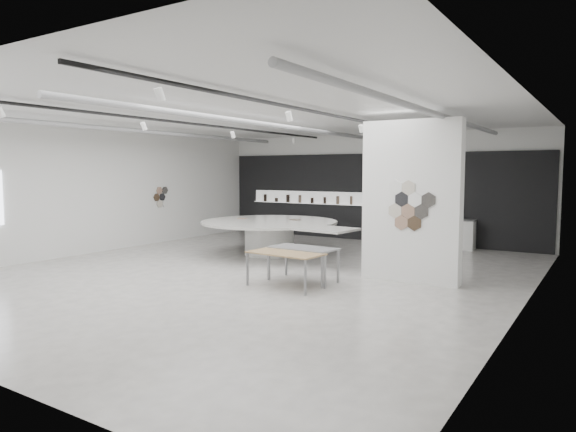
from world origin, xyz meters
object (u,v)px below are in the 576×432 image
Objects in this scene: display_island at (271,233)px; sample_table_stone at (303,250)px; kitchen_counter at (448,234)px; partition_column at (411,202)px; sample_table_wood at (286,255)px.

display_island reaches higher than sample_table_stone.
kitchen_counter is (4.03, 4.18, -0.19)m from display_island.
partition_column is 2.10× the size of kitchen_counter.
sample_table_stone is (-2.03, -1.28, -1.09)m from partition_column.
kitchen_counter is at bearing 79.54° from sample_table_wood.
sample_table_wood is 0.97× the size of kitchen_counter.
sample_table_stone is (2.66, -2.62, 0.04)m from display_island.
kitchen_counter reaches higher than sample_table_wood.
partition_column is 2.17× the size of sample_table_wood.
sample_table_wood is at bearing -104.02° from kitchen_counter.
partition_column reaches higher than sample_table_stone.
display_island is at bearing 128.53° from sample_table_wood.
sample_table_wood is at bearing -135.87° from partition_column.
display_island is 5.81m from kitchen_counter.
display_island is 3.44× the size of sample_table_stone.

